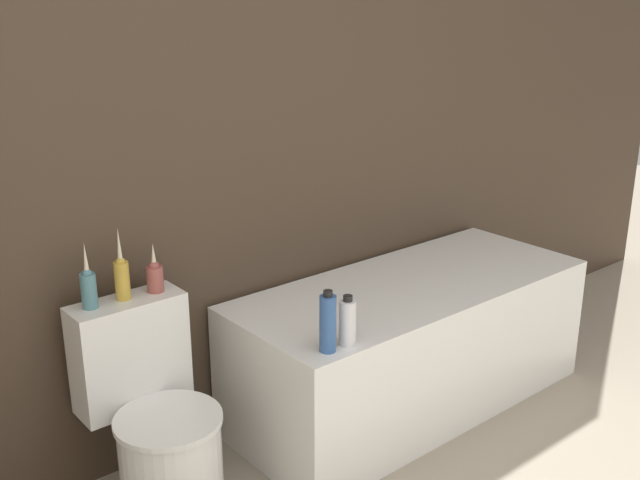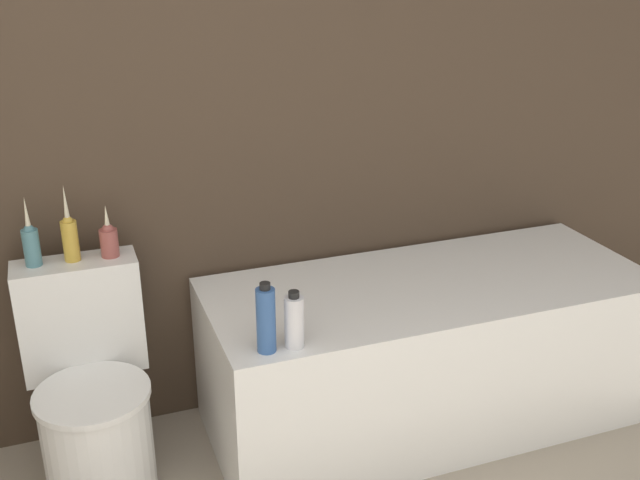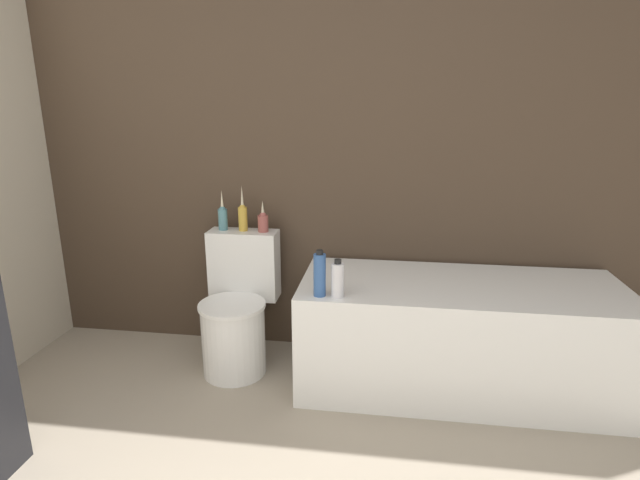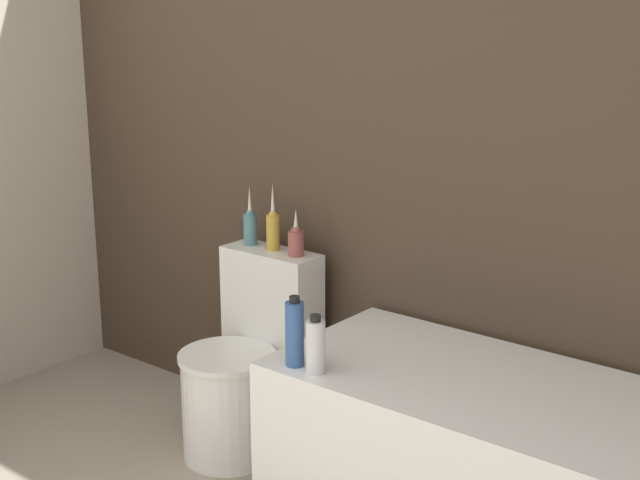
{
  "view_description": "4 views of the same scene",
  "coord_description": "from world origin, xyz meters",
  "px_view_note": "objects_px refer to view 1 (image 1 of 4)",
  "views": [
    {
      "loc": [
        -1.44,
        -0.06,
        1.73
      ],
      "look_at": [
        0.1,
        1.79,
        0.93
      ],
      "focal_mm": 42.0,
      "sensor_mm": 36.0,
      "label": 1
    },
    {
      "loc": [
        -0.47,
        -0.17,
        1.71
      ],
      "look_at": [
        0.27,
        1.83,
        0.84
      ],
      "focal_mm": 42.0,
      "sensor_mm": 36.0,
      "label": 2
    },
    {
      "loc": [
        0.36,
        -0.46,
        1.45
      ],
      "look_at": [
        0.05,
        1.73,
        0.82
      ],
      "focal_mm": 28.0,
      "sensor_mm": 36.0,
      "label": 3
    },
    {
      "loc": [
        1.68,
        -0.24,
        1.65
      ],
      "look_at": [
        0.06,
        1.8,
        0.94
      ],
      "focal_mm": 50.0,
      "sensor_mm": 36.0,
      "label": 4
    }
  ],
  "objects_px": {
    "toilet": "(158,429)",
    "vase_bronze": "(155,275)",
    "bathtub": "(410,343)",
    "shampoo_bottle_short": "(348,322)",
    "shampoo_bottle_tall": "(328,323)",
    "vase_silver": "(122,276)",
    "vase_gold": "(88,286)"
  },
  "relations": [
    {
      "from": "bathtub",
      "to": "vase_bronze",
      "type": "xyz_separation_m",
      "value": [
        -1.07,
        0.22,
        0.51
      ]
    },
    {
      "from": "vase_silver",
      "to": "vase_bronze",
      "type": "height_order",
      "value": "vase_silver"
    },
    {
      "from": "toilet",
      "to": "shampoo_bottle_tall",
      "type": "xyz_separation_m",
      "value": [
        0.5,
        -0.3,
        0.35
      ]
    },
    {
      "from": "toilet",
      "to": "vase_silver",
      "type": "distance_m",
      "value": 0.54
    },
    {
      "from": "bathtub",
      "to": "vase_gold",
      "type": "bearing_deg",
      "value": 170.15
    },
    {
      "from": "vase_gold",
      "to": "shampoo_bottle_short",
      "type": "bearing_deg",
      "value": -34.43
    },
    {
      "from": "toilet",
      "to": "shampoo_bottle_tall",
      "type": "distance_m",
      "value": 0.68
    },
    {
      "from": "bathtub",
      "to": "toilet",
      "type": "xyz_separation_m",
      "value": [
        -1.18,
        0.05,
        0.03
      ]
    },
    {
      "from": "shampoo_bottle_tall",
      "to": "shampoo_bottle_short",
      "type": "height_order",
      "value": "shampoo_bottle_tall"
    },
    {
      "from": "vase_bronze",
      "to": "vase_silver",
      "type": "bearing_deg",
      "value": 176.36
    },
    {
      "from": "vase_bronze",
      "to": "shampoo_bottle_tall",
      "type": "xyz_separation_m",
      "value": [
        0.39,
        -0.47,
        -0.13
      ]
    },
    {
      "from": "vase_gold",
      "to": "vase_bronze",
      "type": "xyz_separation_m",
      "value": [
        0.23,
        -0.01,
        -0.02
      ]
    },
    {
      "from": "vase_bronze",
      "to": "shampoo_bottle_short",
      "type": "xyz_separation_m",
      "value": [
        0.47,
        -0.48,
        -0.15
      ]
    },
    {
      "from": "toilet",
      "to": "vase_gold",
      "type": "relative_size",
      "value": 3.24
    },
    {
      "from": "vase_silver",
      "to": "shampoo_bottle_tall",
      "type": "relative_size",
      "value": 1.15
    },
    {
      "from": "vase_bronze",
      "to": "shampoo_bottle_short",
      "type": "relative_size",
      "value": 0.96
    },
    {
      "from": "vase_gold",
      "to": "vase_bronze",
      "type": "distance_m",
      "value": 0.24
    },
    {
      "from": "bathtub",
      "to": "vase_silver",
      "type": "xyz_separation_m",
      "value": [
        -1.18,
        0.22,
        0.54
      ]
    },
    {
      "from": "bathtub",
      "to": "vase_bronze",
      "type": "distance_m",
      "value": 1.2
    },
    {
      "from": "toilet",
      "to": "bathtub",
      "type": "bearing_deg",
      "value": -2.27
    },
    {
      "from": "vase_silver",
      "to": "shampoo_bottle_short",
      "type": "relative_size",
      "value": 1.39
    },
    {
      "from": "bathtub",
      "to": "vase_gold",
      "type": "height_order",
      "value": "vase_gold"
    },
    {
      "from": "toilet",
      "to": "shampoo_bottle_short",
      "type": "height_order",
      "value": "shampoo_bottle_short"
    },
    {
      "from": "bathtub",
      "to": "shampoo_bottle_short",
      "type": "relative_size",
      "value": 8.75
    },
    {
      "from": "shampoo_bottle_tall",
      "to": "toilet",
      "type": "bearing_deg",
      "value": 149.23
    },
    {
      "from": "vase_silver",
      "to": "shampoo_bottle_tall",
      "type": "distance_m",
      "value": 0.71
    },
    {
      "from": "toilet",
      "to": "shampoo_bottle_tall",
      "type": "relative_size",
      "value": 3.33
    },
    {
      "from": "vase_silver",
      "to": "shampoo_bottle_short",
      "type": "height_order",
      "value": "vase_silver"
    },
    {
      "from": "toilet",
      "to": "vase_bronze",
      "type": "relative_size",
      "value": 4.21
    },
    {
      "from": "vase_gold",
      "to": "vase_silver",
      "type": "height_order",
      "value": "vase_silver"
    },
    {
      "from": "toilet",
      "to": "vase_gold",
      "type": "distance_m",
      "value": 0.54
    },
    {
      "from": "bathtub",
      "to": "toilet",
      "type": "distance_m",
      "value": 1.19
    }
  ]
}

